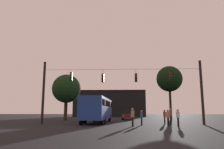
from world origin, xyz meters
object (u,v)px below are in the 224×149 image
tree_behind_building (66,89)px  pedestrian_crossing_left (178,117)px  pedestrian_near_bus (133,116)px  city_bus (98,108)px  pedestrian_crossing_center (170,115)px  pedestrian_trailing (142,117)px  pedestrian_far_side (165,116)px  pedestrian_crossing_right (168,117)px  car_near_right (128,115)px  tree_left_silhouette (169,79)px

tree_behind_building → pedestrian_crossing_left: bearing=-43.0°
pedestrian_crossing_left → pedestrian_near_bus: size_ratio=0.93×
pedestrian_crossing_left → city_bus: bearing=143.4°
pedestrian_crossing_center → pedestrian_crossing_left: bearing=-83.8°
pedestrian_trailing → pedestrian_far_side: 3.54m
pedestrian_near_bus → pedestrian_crossing_right: bearing=11.0°
car_near_right → pedestrian_crossing_left: (4.25, -16.01, 0.11)m
pedestrian_near_bus → pedestrian_crossing_left: bearing=2.7°
car_near_right → pedestrian_crossing_right: (3.40, -15.54, 0.08)m
pedestrian_crossing_center → pedestrian_trailing: 3.08m
pedestrian_trailing → tree_behind_building: (-10.85, 11.47, 4.13)m
pedestrian_crossing_right → tree_left_silhouette: bearing=76.3°
pedestrian_near_bus → pedestrian_far_side: (3.80, 4.10, -0.10)m
pedestrian_near_bus → tree_behind_building: bearing=126.3°
pedestrian_crossing_center → tree_behind_building: tree_behind_building is taller
pedestrian_near_bus → pedestrian_trailing: size_ratio=1.14×
car_near_right → tree_left_silhouette: bearing=2.1°
car_near_right → pedestrian_far_side: (3.75, -12.11, 0.09)m
pedestrian_crossing_center → pedestrian_near_bus: size_ratio=0.99×
city_bus → car_near_right: (4.06, 9.85, -1.07)m
pedestrian_crossing_center → pedestrian_near_bus: bearing=-150.4°
tree_behind_building → pedestrian_crossing_right: bearing=-43.8°
tree_left_silhouette → tree_behind_building: tree_left_silhouette is taller
pedestrian_far_side → tree_behind_building: size_ratio=0.22×
pedestrian_crossing_right → tree_left_silhouette: 17.35m
pedestrian_far_side → tree_behind_building: (-13.63, 9.29, 4.09)m
car_near_right → tree_behind_building: 11.09m
city_bus → tree_behind_building: size_ratio=1.52×
city_bus → car_near_right: 10.70m
pedestrian_crossing_left → tree_left_silhouette: 17.60m
pedestrian_crossing_center → pedestrian_trailing: pedestrian_crossing_center is taller
city_bus → tree_left_silhouette: bearing=41.8°
pedestrian_trailing → tree_left_silhouette: tree_left_silhouette is taller
car_near_right → tree_behind_building: (-9.88, -2.81, 4.18)m
tree_left_silhouette → tree_behind_building: size_ratio=1.26×
car_near_right → pedestrian_crossing_center: 14.46m
pedestrian_crossing_center → tree_left_silhouette: (3.23, 14.16, 5.93)m
pedestrian_trailing → tree_left_silhouette: size_ratio=0.17×
pedestrian_crossing_center → pedestrian_trailing: (-3.05, -0.39, -0.13)m
car_near_right → pedestrian_crossing_center: (4.02, -13.89, 0.18)m
pedestrian_crossing_right → tree_left_silhouette: size_ratio=0.17×
pedestrian_crossing_right → pedestrian_far_side: (0.35, 3.43, 0.01)m
pedestrian_crossing_left → tree_behind_building: size_ratio=0.22×
pedestrian_crossing_right → pedestrian_near_bus: bearing=-169.0°
city_bus → tree_left_silhouette: 15.99m
city_bus → pedestrian_far_side: 8.19m
city_bus → pedestrian_crossing_center: city_bus is taller
city_bus → tree_left_silhouette: (11.31, 10.11, 5.04)m
pedestrian_crossing_center → pedestrian_crossing_right: (-0.61, -1.64, -0.10)m
pedestrian_crossing_right → pedestrian_far_side: 3.45m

